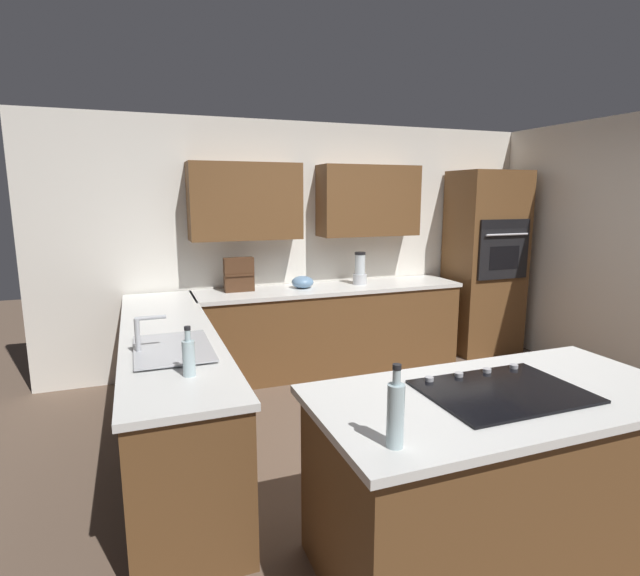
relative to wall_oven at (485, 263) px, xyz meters
The scene contains 17 objects.
ground_plane 2.74m from the wall_oven, 42.84° to the left, with size 14.00×14.00×0.00m, color brown.
wall_back 1.98m from the wall_oven, ahead, with size 6.00×0.44×2.60m.
wall_left 1.56m from the wall_oven, 112.97° to the left, with size 0.10×4.00×2.60m, color white.
lower_cabinets_back 2.05m from the wall_oven, ahead, with size 2.80×0.60×0.86m, color brown.
countertop_back 1.96m from the wall_oven, ahead, with size 2.84×0.64×0.04m, color silver.
lower_cabinets_side 3.90m from the wall_oven, 17.62° to the left, with size 0.60×2.90×0.86m, color brown.
countertop_side 3.85m from the wall_oven, 17.62° to the left, with size 0.64×2.94×0.04m, color silver.
island_base 3.72m from the wall_oven, 52.91° to the left, with size 1.81×0.84×0.86m, color brown.
island_top 3.67m from the wall_oven, 52.91° to the left, with size 1.89×0.92×0.04m, color silver.
wall_oven is the anchor object (origin of this frame).
sink_unit 4.04m from the wall_oven, 24.42° to the left, with size 0.46×0.70×0.23m.
cooktop 3.67m from the wall_oven, 52.86° to the left, with size 0.76×0.56×0.03m.
blender 1.60m from the wall_oven, ahead, with size 0.15×0.15×0.35m.
mixing_bowl 2.25m from the wall_oven, ahead, with size 0.23×0.23×0.13m, color #668CB2.
spice_rack 2.90m from the wall_oven, ahead, with size 0.29×0.11×0.34m.
dish_soap_bottle 4.21m from the wall_oven, 30.71° to the left, with size 0.07×0.07×0.27m.
oil_bottle 4.37m from the wall_oven, 47.25° to the left, with size 0.07×0.07×0.33m.
Camera 1 is at (2.00, 3.04, 1.85)m, focal length 27.91 mm.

